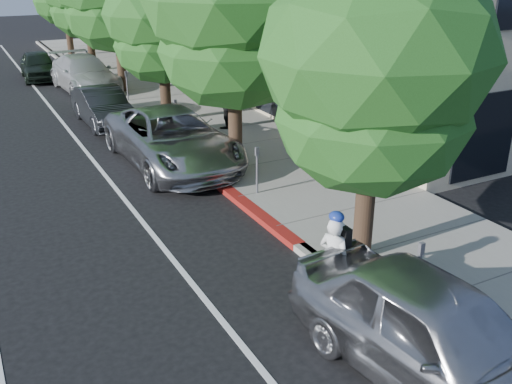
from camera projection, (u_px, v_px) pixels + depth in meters
ground at (276, 232)px, 13.27m from camera, size 120.00×120.00×0.00m
sidewalk at (222, 131)px, 20.78m from camera, size 4.60×56.00×0.15m
curb at (162, 139)px, 19.78m from camera, size 0.30×56.00×0.15m
curb_red_segment at (256, 213)px, 14.06m from camera, size 0.32×4.00×0.15m
storefront_building at (266, 6)px, 30.80m from camera, size 10.00×36.00×7.00m
street_tree_0 at (376, 60)px, 10.43m from camera, size 4.45×4.45×6.86m
street_tree_1 at (233, 2)px, 15.09m from camera, size 4.92×4.92×7.85m
street_tree_2 at (161, 16)px, 20.32m from camera, size 4.14×4.14×6.51m
cyclist at (334, 261)px, 10.26m from camera, size 0.61×0.73×1.71m
bicycle at (339, 279)px, 10.48m from camera, size 1.69×0.64×0.88m
silver_suv at (172, 139)px, 17.23m from camera, size 2.91×6.11×1.68m
dark_sedan at (103, 107)px, 21.52m from camera, size 1.57×4.27×1.40m
white_pickup at (84, 74)px, 27.09m from camera, size 2.66×5.74×1.62m
dark_suv_far at (39, 65)px, 29.70m from camera, size 1.92×4.29×1.43m
near_car_a at (436, 335)px, 8.23m from camera, size 2.52×5.19×1.71m
pedestrian at (224, 104)px, 20.53m from camera, size 1.07×1.00×1.76m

